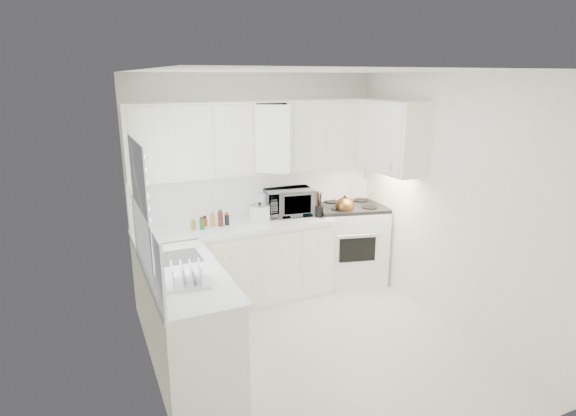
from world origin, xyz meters
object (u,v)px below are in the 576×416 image
tea_kettle (344,205)px  microwave (288,199)px  rice_cooker (260,212)px  stove (349,232)px  dish_rack (185,273)px  utensil_crock (319,204)px

tea_kettle → microwave: size_ratio=0.49×
tea_kettle → rice_cooker: size_ratio=1.21×
rice_cooker → tea_kettle: bearing=3.1°
stove → tea_kettle: (-0.18, -0.16, 0.42)m
stove → dish_rack: stove is taller
rice_cooker → utensil_crock: size_ratio=0.72×
rice_cooker → dish_rack: bearing=-119.6°
microwave → dish_rack: (-1.57, -1.49, -0.09)m
dish_rack → stove: bearing=38.0°
microwave → utensil_crock: microwave is taller
tea_kettle → dish_rack: 2.51m
microwave → utensil_crock: 0.38m
stove → tea_kettle: size_ratio=4.67×
rice_cooker → dish_rack: 1.78m
stove → utensil_crock: (-0.51, -0.13, 0.47)m
stove → dish_rack: size_ratio=3.52×
tea_kettle → microwave: microwave is taller
microwave → stove: bearing=0.6°
utensil_crock → dish_rack: bearing=-146.0°
tea_kettle → rice_cooker: (-1.04, 0.14, -0.00)m
rice_cooker → utensil_crock: utensil_crock is taller
stove → rice_cooker: (-1.22, -0.02, 0.42)m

